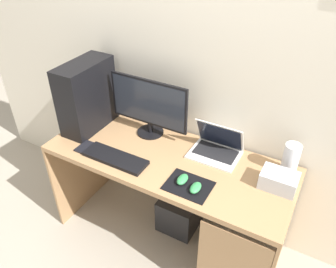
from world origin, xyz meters
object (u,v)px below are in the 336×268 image
(keyboard, at_px, (115,158))
(mouse_right, at_px, (196,188))
(monitor, at_px, (149,106))
(speaker, at_px, (291,159))
(projector, at_px, (279,180))
(mouse_left, at_px, (182,179))
(subwoofer, at_px, (180,212))
(cell_phone, at_px, (84,147))
(pc_tower, at_px, (87,96))
(laptop, at_px, (216,148))

(keyboard, distance_m, mouse_right, 0.56)
(monitor, bearing_deg, speaker, 3.38)
(keyboard, height_order, mouse_right, mouse_right)
(projector, height_order, keyboard, projector)
(mouse_left, relative_size, subwoofer, 0.34)
(subwoofer, bearing_deg, projector, -6.17)
(speaker, relative_size, mouse_left, 2.05)
(monitor, distance_m, subwoofer, 0.89)
(keyboard, bearing_deg, mouse_left, 2.49)
(projector, height_order, cell_phone, projector)
(pc_tower, bearing_deg, projector, 0.70)
(pc_tower, distance_m, speaker, 1.37)
(pc_tower, bearing_deg, laptop, 8.47)
(monitor, xyz_separation_m, projector, (0.91, -0.11, -0.17))
(mouse_right, bearing_deg, speaker, 44.96)
(projector, bearing_deg, laptop, 164.30)
(mouse_left, bearing_deg, laptop, 79.44)
(pc_tower, xyz_separation_m, cell_phone, (0.13, -0.23, -0.24))
(cell_phone, bearing_deg, mouse_left, 1.37)
(projector, bearing_deg, mouse_left, -155.03)
(monitor, relative_size, mouse_left, 5.89)
(pc_tower, distance_m, keyboard, 0.50)
(speaker, height_order, projector, speaker)
(laptop, relative_size, subwoofer, 1.10)
(mouse_left, bearing_deg, monitor, 141.95)
(projector, distance_m, cell_phone, 1.23)
(mouse_left, bearing_deg, mouse_right, -14.74)
(speaker, xyz_separation_m, projector, (-0.02, -0.16, -0.05))
(monitor, bearing_deg, subwoofer, -7.51)
(speaker, xyz_separation_m, keyboard, (-0.97, -0.41, -0.09))
(speaker, bearing_deg, mouse_left, -142.68)
(keyboard, bearing_deg, subwoofer, 46.08)
(pc_tower, relative_size, monitor, 0.85)
(keyboard, bearing_deg, projector, 14.61)
(projector, relative_size, cell_phone, 1.54)
(pc_tower, bearing_deg, mouse_right, -14.10)
(monitor, height_order, cell_phone, monitor)
(mouse_left, distance_m, mouse_right, 0.10)
(projector, bearing_deg, mouse_right, -147.30)
(subwoofer, bearing_deg, speaker, 7.77)
(cell_phone, xyz_separation_m, subwoofer, (0.56, 0.31, -0.63))
(projector, bearing_deg, subwoofer, 173.83)
(subwoofer, bearing_deg, keyboard, -133.92)
(pc_tower, height_order, monitor, pc_tower)
(mouse_right, bearing_deg, mouse_left, 165.26)
(monitor, distance_m, speaker, 0.94)
(cell_phone, bearing_deg, mouse_right, -0.55)
(speaker, distance_m, subwoofer, 0.98)
(speaker, height_order, mouse_right, speaker)
(mouse_right, bearing_deg, keyboard, 179.48)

